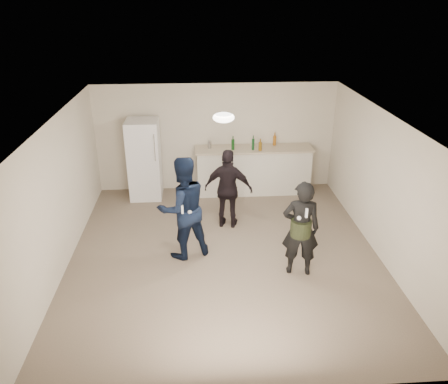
{
  "coord_description": "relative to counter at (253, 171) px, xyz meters",
  "views": [
    {
      "loc": [
        -0.46,
        -6.69,
        4.33
      ],
      "look_at": [
        0.0,
        0.2,
        1.15
      ],
      "focal_mm": 35.0,
      "sensor_mm": 36.0,
      "label": 1
    }
  ],
  "objects": [
    {
      "name": "wall_right",
      "position": [
        1.9,
        -2.67,
        0.72
      ],
      "size": [
        0.0,
        6.0,
        6.0
      ],
      "primitive_type": "plane",
      "rotation": [
        1.57,
        0.0,
        -1.57
      ],
      "color": "beige",
      "rests_on": "floor"
    },
    {
      "name": "shaker",
      "position": [
        -1.01,
        0.06,
        0.65
      ],
      "size": [
        0.08,
        0.08,
        0.17
      ],
      "primitive_type": "cylinder",
      "color": "#AAAAAF",
      "rests_on": "counter_top"
    },
    {
      "name": "wall_left",
      "position": [
        -3.6,
        -2.67,
        0.72
      ],
      "size": [
        0.0,
        6.0,
        6.0
      ],
      "primitive_type": "plane",
      "rotation": [
        1.57,
        0.0,
        1.57
      ],
      "color": "beige",
      "rests_on": "floor"
    },
    {
      "name": "remote_woman",
      "position": [
        0.34,
        -3.54,
        0.72
      ],
      "size": [
        0.04,
        0.04,
        0.15
      ],
      "primitive_type": "cube",
      "color": "silver",
      "rests_on": "woman"
    },
    {
      "name": "ceiling",
      "position": [
        -0.85,
        -2.67,
        1.98
      ],
      "size": [
        6.0,
        6.0,
        0.0
      ],
      "primitive_type": "plane",
      "rotation": [
        3.14,
        0.0,
        0.0
      ],
      "color": "silver",
      "rests_on": "wall_back"
    },
    {
      "name": "remote_man",
      "position": [
        -1.57,
        -2.89,
        0.53
      ],
      "size": [
        0.04,
        0.04,
        0.15
      ],
      "primitive_type": "cube",
      "color": "white",
      "rests_on": "man"
    },
    {
      "name": "nunchuk_man",
      "position": [
        -1.45,
        -2.86,
        0.45
      ],
      "size": [
        0.07,
        0.07,
        0.07
      ],
      "primitive_type": "sphere",
      "color": "silver",
      "rests_on": "man"
    },
    {
      "name": "counter",
      "position": [
        0.0,
        0.0,
        0.0
      ],
      "size": [
        2.6,
        0.56,
        1.05
      ],
      "primitive_type": "cube",
      "color": "beige",
      "rests_on": "floor"
    },
    {
      "name": "ceiling_dome",
      "position": [
        -0.85,
        -2.37,
        1.93
      ],
      "size": [
        0.36,
        0.36,
        0.16
      ],
      "primitive_type": "ellipsoid",
      "color": "white",
      "rests_on": "ceiling"
    },
    {
      "name": "floor",
      "position": [
        -0.85,
        -2.67,
        -0.53
      ],
      "size": [
        6.0,
        6.0,
        0.0
      ],
      "primitive_type": "plane",
      "color": "#6B5B4C",
      "rests_on": "ground"
    },
    {
      "name": "fridge",
      "position": [
        -2.48,
        -0.07,
        0.38
      ],
      "size": [
        0.7,
        0.7,
        1.8
      ],
      "primitive_type": "cube",
      "color": "white",
      "rests_on": "floor"
    },
    {
      "name": "nunchuk_woman",
      "position": [
        0.24,
        -3.51,
        0.62
      ],
      "size": [
        0.07,
        0.07,
        0.07
      ],
      "primitive_type": "sphere",
      "color": "silver",
      "rests_on": "woman"
    },
    {
      "name": "bottle_cluster",
      "position": [
        -0.05,
        -0.04,
        0.67
      ],
      "size": [
        1.06,
        0.43,
        0.25
      ],
      "color": "#9A5916",
      "rests_on": "counter_top"
    },
    {
      "name": "camo_shorts",
      "position": [
        0.34,
        -3.29,
        0.32
      ],
      "size": [
        0.34,
        0.34,
        0.28
      ],
      "primitive_type": "cylinder",
      "color": "#293819",
      "rests_on": "woman"
    },
    {
      "name": "fridge_handle",
      "position": [
        -2.2,
        -0.44,
        0.78
      ],
      "size": [
        0.02,
        0.02,
        0.6
      ],
      "primitive_type": "cylinder",
      "color": "silver",
      "rests_on": "fridge"
    },
    {
      "name": "man",
      "position": [
        -1.57,
        -2.61,
        0.41
      ],
      "size": [
        1.1,
        0.99,
        1.87
      ],
      "primitive_type": "imported",
      "rotation": [
        0.0,
        0.0,
        3.52
      ],
      "color": "#0E1C3A",
      "rests_on": "floor"
    },
    {
      "name": "wall_back",
      "position": [
        -0.85,
        0.33,
        0.72
      ],
      "size": [
        6.0,
        0.0,
        6.0
      ],
      "primitive_type": "plane",
      "rotation": [
        1.57,
        0.0,
        0.0
      ],
      "color": "beige",
      "rests_on": "floor"
    },
    {
      "name": "woman",
      "position": [
        0.34,
        -3.29,
        0.31
      ],
      "size": [
        0.66,
        0.48,
        1.66
      ],
      "primitive_type": "imported",
      "rotation": [
        0.0,
        0.0,
        3.0
      ],
      "color": "black",
      "rests_on": "floor"
    },
    {
      "name": "spectator",
      "position": [
        -0.7,
        -1.6,
        0.28
      ],
      "size": [
        1.01,
        0.61,
        1.62
      ],
      "primitive_type": "imported",
      "rotation": [
        0.0,
        0.0,
        2.9
      ],
      "color": "black",
      "rests_on": "floor"
    },
    {
      "name": "counter_top",
      "position": [
        0.0,
        0.0,
        0.55
      ],
      "size": [
        2.68,
        0.64,
        0.04
      ],
      "primitive_type": "cube",
      "color": "#C0AC95",
      "rests_on": "counter"
    },
    {
      "name": "wall_front",
      "position": [
        -0.85,
        -5.67,
        0.72
      ],
      "size": [
        6.0,
        0.0,
        6.0
      ],
      "primitive_type": "plane",
      "rotation": [
        -1.57,
        0.0,
        0.0
      ],
      "color": "beige",
      "rests_on": "floor"
    }
  ]
}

